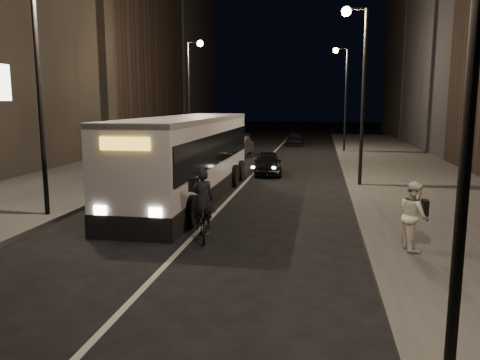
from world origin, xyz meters
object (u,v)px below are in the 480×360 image
at_px(streetlight_left_near, 45,61).
at_px(car_mid, 239,146).
at_px(city_bus, 188,154).
at_px(car_far, 295,139).
at_px(streetlight_right_mid, 358,73).
at_px(streetlight_right_far, 343,85).
at_px(cyclist_on_bicycle, 204,216).
at_px(car_near, 268,163).
at_px(streetlight_left_far, 192,83).
at_px(pedestrian_woman, 414,216).

height_order(streetlight_left_near, car_mid, streetlight_left_near).
relative_size(streetlight_left_near, city_bus, 0.64).
xyz_separation_m(city_bus, car_far, (3.05, 26.35, -1.29)).
relative_size(streetlight_right_mid, streetlight_right_far, 1.00).
distance_m(streetlight_right_mid, streetlight_right_far, 16.00).
bearing_deg(car_far, streetlight_left_near, -101.33).
xyz_separation_m(cyclist_on_bicycle, car_near, (0.40, 13.13, -0.07)).
bearing_deg(streetlight_left_far, car_near, -46.29).
bearing_deg(streetlight_right_mid, pedestrian_woman, -85.16).
bearing_deg(pedestrian_woman, car_mid, 10.30).
height_order(streetlight_right_mid, pedestrian_woman, streetlight_right_mid).
bearing_deg(cyclist_on_bicycle, pedestrian_woman, -18.48).
bearing_deg(streetlight_left_far, cyclist_on_bicycle, -73.65).
xyz_separation_m(pedestrian_woman, car_near, (-5.38, 13.59, -0.43)).
xyz_separation_m(streetlight_right_far, streetlight_left_near, (-10.66, -24.00, 0.00)).
height_order(streetlight_left_near, cyclist_on_bicycle, streetlight_left_near).
bearing_deg(city_bus, streetlight_left_near, -130.34).
height_order(city_bus, pedestrian_woman, city_bus).
distance_m(city_bus, car_far, 26.56).
relative_size(streetlight_right_mid, streetlight_left_near, 1.00).
xyz_separation_m(streetlight_left_far, car_far, (6.67, 12.60, -4.79)).
relative_size(streetlight_left_far, city_bus, 0.64).
xyz_separation_m(city_bus, car_mid, (-0.73, 16.62, -1.13)).
distance_m(car_near, car_far, 19.02).
bearing_deg(car_far, car_near, -90.66).
bearing_deg(city_bus, streetlight_left_far, 104.92).
bearing_deg(car_mid, car_far, -109.97).
xyz_separation_m(streetlight_right_mid, car_far, (-3.99, 22.60, -4.79)).
bearing_deg(streetlight_left_near, car_far, 77.70).
height_order(streetlight_left_far, car_far, streetlight_left_far).
relative_size(streetlight_left_far, car_near, 2.15).
relative_size(streetlight_right_far, streetlight_left_near, 1.00).
bearing_deg(streetlight_right_mid, cyclist_on_bicycle, -117.33).
bearing_deg(car_mid, streetlight_right_mid, 122.35).
height_order(streetlight_left_far, pedestrian_woman, streetlight_left_far).
height_order(streetlight_right_far, car_mid, streetlight_right_far).
distance_m(streetlight_left_near, car_far, 31.68).
relative_size(streetlight_right_mid, pedestrian_woman, 4.46).
distance_m(pedestrian_woman, car_mid, 24.43).
xyz_separation_m(streetlight_left_near, pedestrian_woman, (11.51, -2.00, -4.29)).
xyz_separation_m(pedestrian_woman, car_mid, (-8.61, 22.86, -0.34)).
bearing_deg(car_far, streetlight_right_mid, -79.01).
xyz_separation_m(car_mid, car_far, (3.78, 9.74, -0.16)).
height_order(streetlight_right_mid, car_mid, streetlight_right_mid).
relative_size(streetlight_right_mid, car_mid, 1.82).
xyz_separation_m(streetlight_right_far, car_far, (-3.99, 6.60, -4.79)).
xyz_separation_m(streetlight_left_near, cyclist_on_bicycle, (5.73, -1.54, -4.65)).
bearing_deg(car_mid, pedestrian_woman, 111.87).
bearing_deg(cyclist_on_bicycle, car_near, 74.30).
xyz_separation_m(streetlight_left_far, car_near, (6.13, -6.41, -4.72)).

